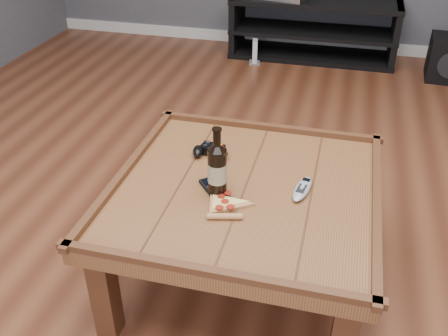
% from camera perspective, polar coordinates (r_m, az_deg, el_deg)
% --- Properties ---
extents(ground, '(6.00, 6.00, 0.00)m').
position_cam_1_polar(ground, '(2.20, 2.19, -11.87)').
color(ground, '#4E2616').
rests_on(ground, ground).
extents(baseboard, '(5.00, 0.02, 0.10)m').
position_cam_1_polar(baseboard, '(4.78, 10.23, 13.89)').
color(baseboard, silver).
rests_on(baseboard, ground).
extents(coffee_table, '(1.03, 1.03, 0.48)m').
position_cam_1_polar(coffee_table, '(1.95, 2.43, -3.62)').
color(coffee_table, brown).
rests_on(coffee_table, ground).
extents(media_console, '(1.40, 0.45, 0.50)m').
position_cam_1_polar(media_console, '(4.49, 10.16, 15.33)').
color(media_console, black).
rests_on(media_console, ground).
extents(beer_bottle, '(0.07, 0.07, 0.27)m').
position_cam_1_polar(beer_bottle, '(1.82, -0.78, -0.02)').
color(beer_bottle, black).
rests_on(beer_bottle, coffee_table).
extents(game_controller, '(0.17, 0.13, 0.05)m').
position_cam_1_polar(game_controller, '(2.09, -1.57, 1.88)').
color(game_controller, black).
rests_on(game_controller, coffee_table).
extents(pizza_slice, '(0.18, 0.25, 0.02)m').
position_cam_1_polar(pizza_slice, '(1.80, 0.11, -4.28)').
color(pizza_slice, '#B0814D').
rests_on(pizza_slice, coffee_table).
extents(smartphone, '(0.12, 0.12, 0.01)m').
position_cam_1_polar(smartphone, '(1.90, -1.45, -2.09)').
color(smartphone, black).
rests_on(smartphone, coffee_table).
extents(remote_control, '(0.08, 0.18, 0.03)m').
position_cam_1_polar(remote_control, '(1.90, 8.95, -2.35)').
color(remote_control, '#9CA1A9').
rests_on(remote_control, coffee_table).
extents(game_console, '(0.12, 0.17, 0.20)m').
position_cam_1_polar(game_console, '(4.36, 3.54, 13.11)').
color(game_console, slate).
rests_on(game_console, ground).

